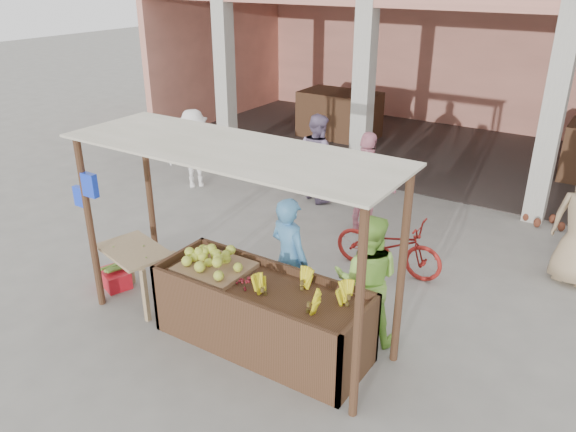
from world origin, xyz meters
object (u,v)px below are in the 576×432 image
Objects in this scene: motorcycle at (389,243)px; fruit_stall at (262,316)px; vendor_green at (367,276)px; side_table at (135,258)px; red_crate at (115,278)px; vendor_blue at (289,255)px.

fruit_stall is at bearing 166.30° from motorcycle.
side_table is at bearing -1.55° from vendor_green.
red_crate is at bearing 127.51° from motorcycle.
side_table is 3.62m from motorcycle.
motorcycle is (0.62, 1.76, -0.42)m from vendor_blue.
vendor_green is 1.00× the size of motorcycle.
fruit_stall is 1.99m from side_table.
red_crate is (-2.56, -0.02, -0.28)m from fruit_stall.
motorcycle is at bearing 61.19° from side_table.
vendor_green is at bearing 39.43° from fruit_stall.
motorcycle is at bearing -94.77° from vendor_blue.
motorcycle reaches higher than fruit_stall.
red_crate is at bearing -179.44° from fruit_stall.
vendor_blue is at bearing 37.59° from red_crate.
motorcycle is (0.53, 2.50, 0.05)m from fruit_stall.
fruit_stall is 1.33m from vendor_green.
vendor_green is (3.52, 0.82, 0.74)m from red_crate.
vendor_blue is at bearing 39.29° from side_table.
vendor_green reaches higher than motorcycle.
fruit_stall is 5.63× the size of red_crate.
vendor_blue is at bearing 158.99° from motorcycle.
fruit_stall is 0.88m from vendor_blue.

